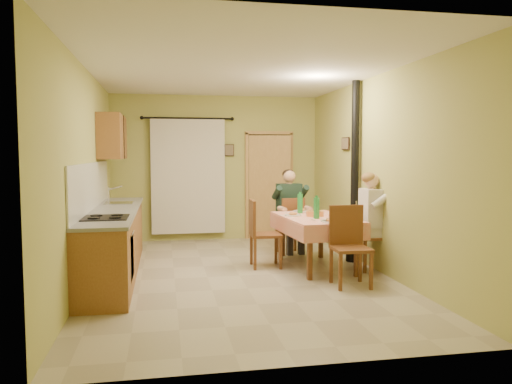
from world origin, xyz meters
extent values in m
cube|color=tan|center=(0.00, 0.00, 0.00)|extent=(4.00, 6.00, 0.01)
cube|color=tan|center=(0.00, 3.00, 1.40)|extent=(4.00, 0.04, 2.80)
cube|color=tan|center=(0.00, -3.00, 1.40)|extent=(4.00, 0.04, 2.80)
cube|color=tan|center=(-2.00, 0.00, 1.40)|extent=(0.04, 6.00, 2.80)
cube|color=tan|center=(2.00, 0.00, 1.40)|extent=(0.04, 6.00, 2.80)
cube|color=white|center=(0.00, 0.00, 2.80)|extent=(4.00, 6.00, 0.04)
cube|color=brown|center=(-1.70, 0.40, 0.44)|extent=(0.60, 3.60, 0.88)
cube|color=gray|center=(-1.70, 0.40, 0.90)|extent=(0.64, 3.64, 0.04)
cube|color=white|center=(-1.99, 0.40, 1.23)|extent=(0.02, 3.60, 0.66)
cube|color=silver|center=(-1.70, 1.20, 0.92)|extent=(0.42, 0.42, 0.03)
cube|color=black|center=(-1.70, -0.60, 0.93)|extent=(0.52, 0.56, 0.02)
cube|color=black|center=(-1.40, -0.60, 0.45)|extent=(0.01, 0.55, 0.55)
cube|color=brown|center=(-1.82, 1.70, 1.95)|extent=(0.35, 1.40, 0.70)
cylinder|color=black|center=(-0.55, 2.88, 2.35)|extent=(1.70, 0.04, 0.04)
cube|color=silver|center=(-0.55, 2.90, 1.25)|extent=(1.40, 0.06, 2.20)
cube|color=black|center=(1.05, 2.98, 1.03)|extent=(0.84, 0.03, 2.06)
cube|color=tan|center=(0.60, 2.97, 1.03)|extent=(0.06, 0.06, 2.12)
cube|color=tan|center=(1.50, 2.97, 1.03)|extent=(0.06, 0.06, 2.12)
cube|color=tan|center=(1.05, 2.97, 2.09)|extent=(0.96, 0.06, 0.06)
cube|color=tan|center=(1.04, 2.89, 1.02)|extent=(0.81, 0.19, 2.04)
cube|color=#E6927A|center=(1.18, 0.28, 0.74)|extent=(1.05, 1.63, 0.04)
cube|color=#E6927A|center=(1.24, -0.50, 0.63)|extent=(0.94, 0.08, 0.22)
cube|color=#E6927A|center=(1.13, 1.06, 0.63)|extent=(0.94, 0.08, 0.22)
cube|color=#E6927A|center=(0.71, 0.24, 0.63)|extent=(0.12, 1.56, 0.22)
cube|color=#E6927A|center=(1.65, 0.31, 0.63)|extent=(0.12, 1.56, 0.22)
cylinder|color=white|center=(1.14, 0.93, 0.77)|extent=(0.25, 0.25, 0.02)
ellipsoid|color=#CC7233|center=(1.14, 0.93, 0.79)|extent=(0.12, 0.12, 0.05)
cylinder|color=white|center=(1.19, -0.36, 0.77)|extent=(0.25, 0.25, 0.02)
ellipsoid|color=#CC7233|center=(1.19, -0.36, 0.79)|extent=(0.12, 0.12, 0.05)
cylinder|color=white|center=(1.50, -0.04, 0.77)|extent=(0.25, 0.25, 0.02)
ellipsoid|color=#CC7233|center=(1.50, -0.04, 0.79)|extent=(0.12, 0.12, 0.05)
cylinder|color=white|center=(0.87, 0.43, 0.77)|extent=(0.25, 0.25, 0.02)
ellipsoid|color=#CC7233|center=(0.87, 0.43, 0.79)|extent=(0.12, 0.12, 0.05)
cylinder|color=orange|center=(1.18, 0.33, 0.80)|extent=(0.26, 0.26, 0.08)
cylinder|color=white|center=(1.22, -0.27, 0.77)|extent=(0.28, 0.28, 0.02)
cube|color=tan|center=(1.27, -0.25, 0.79)|extent=(0.05, 0.07, 0.03)
cube|color=tan|center=(1.29, -0.26, 0.79)|extent=(0.07, 0.05, 0.03)
cube|color=tan|center=(1.19, -0.25, 0.79)|extent=(0.07, 0.05, 0.03)
cube|color=tan|center=(1.24, -0.27, 0.79)|extent=(0.05, 0.06, 0.03)
cube|color=tan|center=(1.22, -0.26, 0.79)|extent=(0.07, 0.07, 0.03)
cube|color=tan|center=(1.22, -0.27, 0.79)|extent=(0.07, 0.06, 0.03)
cylinder|color=silver|center=(1.38, 0.17, 0.81)|extent=(0.07, 0.07, 0.10)
cylinder|color=silver|center=(1.28, 0.61, 0.81)|extent=(0.07, 0.07, 0.10)
cylinder|color=white|center=(1.49, -0.50, 0.88)|extent=(0.11, 0.11, 0.22)
cylinder|color=silver|center=(1.49, -0.50, 0.91)|extent=(0.02, 0.02, 0.30)
cube|color=brown|center=(1.06, 1.38, 0.48)|extent=(0.44, 0.44, 0.04)
cube|color=brown|center=(1.08, 1.20, 0.73)|extent=(0.40, 0.08, 0.45)
cube|color=brown|center=(1.31, -0.80, 0.48)|extent=(0.47, 0.47, 0.04)
cube|color=brown|center=(1.32, -0.59, 0.76)|extent=(0.45, 0.06, 0.52)
cube|color=brown|center=(1.93, -0.02, 0.48)|extent=(0.39, 0.39, 0.04)
cube|color=brown|center=(2.10, -0.03, 0.72)|extent=(0.05, 0.38, 0.43)
cube|color=brown|center=(0.47, 0.46, 0.48)|extent=(0.45, 0.45, 0.04)
cube|color=brown|center=(0.27, 0.47, 0.75)|extent=(0.05, 0.44, 0.50)
cube|color=#192D23|center=(1.07, 1.28, 0.56)|extent=(0.40, 0.44, 0.16)
cube|color=#192D23|center=(1.06, 1.41, 0.91)|extent=(0.42, 0.26, 0.54)
sphere|color=tan|center=(1.06, 1.40, 1.30)|extent=(0.21, 0.21, 0.21)
ellipsoid|color=black|center=(1.06, 1.43, 1.34)|extent=(0.21, 0.21, 0.16)
cube|color=beige|center=(2.03, -0.03, 0.56)|extent=(0.41, 0.37, 0.16)
cube|color=beige|center=(1.90, -0.02, 0.91)|extent=(0.23, 0.41, 0.54)
sphere|color=tan|center=(1.91, -0.02, 1.30)|extent=(0.21, 0.21, 0.21)
ellipsoid|color=olive|center=(1.87, -0.02, 1.34)|extent=(0.21, 0.21, 0.16)
cylinder|color=black|center=(1.90, 0.60, 1.40)|extent=(0.12, 0.12, 2.80)
cylinder|color=black|center=(1.90, 0.60, 0.15)|extent=(0.24, 0.24, 0.30)
cube|color=black|center=(0.25, 2.97, 1.75)|extent=(0.19, 0.03, 0.23)
cube|color=brown|center=(1.97, 1.20, 1.85)|extent=(0.03, 0.31, 0.21)
camera|label=1|loc=(-1.02, -6.71, 1.69)|focal=35.00mm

